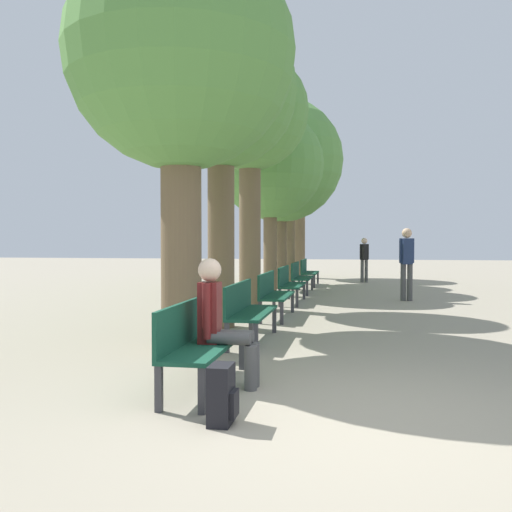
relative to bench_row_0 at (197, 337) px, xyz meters
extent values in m
plane|color=gray|center=(1.55, -0.80, -0.50)|extent=(80.00, 80.00, 0.00)
cube|color=#144733|center=(0.09, 0.00, -0.08)|extent=(0.47, 1.79, 0.04)
cube|color=#144733|center=(-0.12, 0.00, 0.15)|extent=(0.04, 1.79, 0.41)
cube|color=#38383D|center=(0.28, -0.85, -0.30)|extent=(0.06, 0.06, 0.40)
cube|color=#38383D|center=(0.28, 0.85, -0.30)|extent=(0.06, 0.06, 0.40)
cube|color=#38383D|center=(-0.10, -0.85, -0.30)|extent=(0.06, 0.06, 0.40)
cube|color=#38383D|center=(-0.10, 0.85, -0.30)|extent=(0.06, 0.06, 0.40)
cube|color=#144733|center=(0.09, 2.60, -0.08)|extent=(0.47, 1.79, 0.04)
cube|color=#144733|center=(-0.12, 2.60, 0.15)|extent=(0.04, 1.79, 0.41)
cube|color=#38383D|center=(0.28, 1.75, -0.30)|extent=(0.06, 0.06, 0.40)
cube|color=#38383D|center=(0.28, 3.45, -0.30)|extent=(0.06, 0.06, 0.40)
cube|color=#38383D|center=(-0.10, 1.75, -0.30)|extent=(0.06, 0.06, 0.40)
cube|color=#38383D|center=(-0.10, 3.45, -0.30)|extent=(0.06, 0.06, 0.40)
cube|color=#144733|center=(0.09, 5.20, -0.08)|extent=(0.47, 1.79, 0.04)
cube|color=#144733|center=(-0.12, 5.20, 0.15)|extent=(0.04, 1.79, 0.41)
cube|color=#38383D|center=(0.28, 4.35, -0.30)|extent=(0.06, 0.06, 0.40)
cube|color=#38383D|center=(0.28, 6.05, -0.30)|extent=(0.06, 0.06, 0.40)
cube|color=#38383D|center=(-0.10, 4.35, -0.30)|extent=(0.06, 0.06, 0.40)
cube|color=#38383D|center=(-0.10, 6.05, -0.30)|extent=(0.06, 0.06, 0.40)
cube|color=#144733|center=(0.09, 7.80, -0.08)|extent=(0.47, 1.79, 0.04)
cube|color=#144733|center=(-0.12, 7.80, 0.15)|extent=(0.04, 1.79, 0.41)
cube|color=#38383D|center=(0.28, 6.95, -0.30)|extent=(0.06, 0.06, 0.40)
cube|color=#38383D|center=(0.28, 8.65, -0.30)|extent=(0.06, 0.06, 0.40)
cube|color=#38383D|center=(-0.10, 6.95, -0.30)|extent=(0.06, 0.06, 0.40)
cube|color=#38383D|center=(-0.10, 8.65, -0.30)|extent=(0.06, 0.06, 0.40)
cube|color=#144733|center=(0.09, 10.40, -0.08)|extent=(0.47, 1.79, 0.04)
cube|color=#144733|center=(-0.12, 10.40, 0.15)|extent=(0.04, 1.79, 0.41)
cube|color=#38383D|center=(0.28, 9.55, -0.30)|extent=(0.06, 0.06, 0.40)
cube|color=#38383D|center=(0.28, 11.25, -0.30)|extent=(0.06, 0.06, 0.40)
cube|color=#38383D|center=(-0.10, 9.55, -0.30)|extent=(0.06, 0.06, 0.40)
cube|color=#38383D|center=(-0.10, 11.25, -0.30)|extent=(0.06, 0.06, 0.40)
cube|color=#144733|center=(0.09, 13.00, -0.08)|extent=(0.47, 1.79, 0.04)
cube|color=#144733|center=(-0.12, 13.00, 0.15)|extent=(0.04, 1.79, 0.41)
cube|color=#38383D|center=(0.28, 12.15, -0.30)|extent=(0.06, 0.06, 0.40)
cube|color=#38383D|center=(0.28, 13.85, -0.30)|extent=(0.06, 0.06, 0.40)
cube|color=#38383D|center=(-0.10, 12.15, -0.30)|extent=(0.06, 0.06, 0.40)
cube|color=#38383D|center=(-0.10, 13.85, -0.30)|extent=(0.06, 0.06, 0.40)
cylinder|color=brown|center=(-0.69, 1.68, 1.03)|extent=(0.53, 0.53, 3.05)
sphere|color=#568E42|center=(-0.69, 1.68, 3.37)|extent=(2.98, 2.98, 2.98)
cylinder|color=brown|center=(-0.69, 3.90, 1.13)|extent=(0.45, 0.45, 3.25)
sphere|color=#568E42|center=(-0.69, 3.90, 3.46)|extent=(2.57, 2.57, 2.57)
cylinder|color=brown|center=(-0.69, 6.55, 1.26)|extent=(0.46, 0.46, 3.52)
sphere|color=#568E42|center=(-0.69, 6.55, 3.72)|extent=(2.52, 2.52, 2.52)
cylinder|color=brown|center=(-0.69, 9.47, 0.84)|extent=(0.36, 0.36, 2.68)
sphere|color=#568E42|center=(-0.69, 9.47, 2.97)|extent=(2.84, 2.84, 2.84)
cylinder|color=brown|center=(-0.69, 11.64, 0.93)|extent=(0.36, 0.36, 2.86)
sphere|color=#568E42|center=(-0.69, 11.64, 3.38)|extent=(3.73, 3.73, 3.73)
cylinder|color=brown|center=(-0.69, 13.91, 1.16)|extent=(0.38, 0.38, 3.32)
sphere|color=#568E42|center=(-0.69, 13.91, 3.65)|extent=(3.01, 3.01, 3.01)
cylinder|color=brown|center=(-0.69, 16.90, 1.38)|extent=(0.53, 0.53, 3.76)
sphere|color=#568E42|center=(-0.69, 16.90, 4.17)|extent=(3.33, 3.33, 3.33)
cylinder|color=#4C4C4C|center=(0.33, -0.02, 0.00)|extent=(0.43, 0.13, 0.13)
cylinder|color=#4C4C4C|center=(0.55, -0.02, -0.28)|extent=(0.13, 0.13, 0.44)
cylinder|color=#4C4C4C|center=(0.33, 0.13, 0.00)|extent=(0.43, 0.13, 0.13)
cylinder|color=#4C4C4C|center=(0.55, 0.13, -0.28)|extent=(0.13, 0.13, 0.44)
cube|color=maroon|center=(0.12, 0.05, 0.24)|extent=(0.20, 0.23, 0.61)
cylinder|color=maroon|center=(0.12, -0.08, 0.28)|extent=(0.09, 0.09, 0.55)
cylinder|color=maroon|center=(0.12, 0.18, 0.28)|extent=(0.09, 0.09, 0.55)
sphere|color=beige|center=(0.12, 0.05, 0.67)|extent=(0.23, 0.23, 0.23)
cube|color=black|center=(0.50, -1.07, -0.26)|extent=(0.17, 0.29, 0.47)
cube|color=black|center=(0.61, -1.07, -0.33)|extent=(0.04, 0.20, 0.21)
cylinder|color=#4C4C4C|center=(1.76, 14.79, -0.11)|extent=(0.11, 0.11, 0.79)
cylinder|color=#4C4C4C|center=(1.90, 14.79, -0.11)|extent=(0.11, 0.11, 0.79)
cube|color=black|center=(1.83, 14.79, 0.57)|extent=(0.28, 0.28, 0.56)
cylinder|color=black|center=(1.72, 14.79, 0.58)|extent=(0.08, 0.08, 0.53)
cylinder|color=black|center=(1.95, 14.79, 0.58)|extent=(0.08, 0.08, 0.53)
sphere|color=beige|center=(1.83, 14.79, 0.96)|extent=(0.21, 0.21, 0.21)
cylinder|color=#4C4C4C|center=(2.68, 8.76, -0.05)|extent=(0.13, 0.13, 0.89)
cylinder|color=#4C4C4C|center=(2.84, 8.76, -0.05)|extent=(0.13, 0.13, 0.89)
cube|color=navy|center=(2.76, 8.76, 0.70)|extent=(0.29, 0.26, 0.63)
cylinder|color=navy|center=(2.63, 8.76, 0.72)|extent=(0.09, 0.09, 0.60)
cylinder|color=navy|center=(2.89, 8.76, 0.72)|extent=(0.09, 0.09, 0.60)
sphere|color=tan|center=(2.76, 8.76, 1.14)|extent=(0.24, 0.24, 0.24)
camera|label=1|loc=(1.55, -5.45, 0.96)|focal=40.00mm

